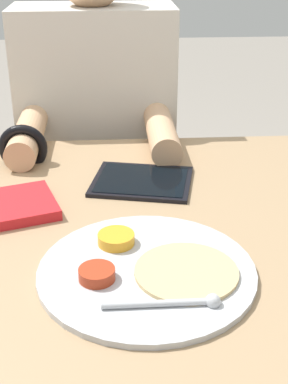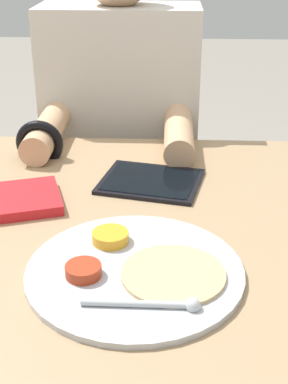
% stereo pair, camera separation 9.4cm
% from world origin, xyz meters
% --- Properties ---
extents(thali_tray, '(0.34, 0.34, 0.03)m').
position_xyz_m(thali_tray, '(0.19, -0.13, 0.76)').
color(thali_tray, '#B7BABF').
rests_on(thali_tray, dining_table).
extents(red_notebook, '(0.24, 0.20, 0.02)m').
position_xyz_m(red_notebook, '(-0.08, 0.08, 0.76)').
color(red_notebook, silver).
rests_on(red_notebook, dining_table).
extents(tablet_device, '(0.23, 0.20, 0.01)m').
position_xyz_m(tablet_device, '(0.20, 0.20, 0.76)').
color(tablet_device, black).
rests_on(tablet_device, dining_table).
extents(person_diner, '(0.43, 0.48, 1.22)m').
position_xyz_m(person_diner, '(0.10, 0.63, 0.57)').
color(person_diner, black).
rests_on(person_diner, ground_plane).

